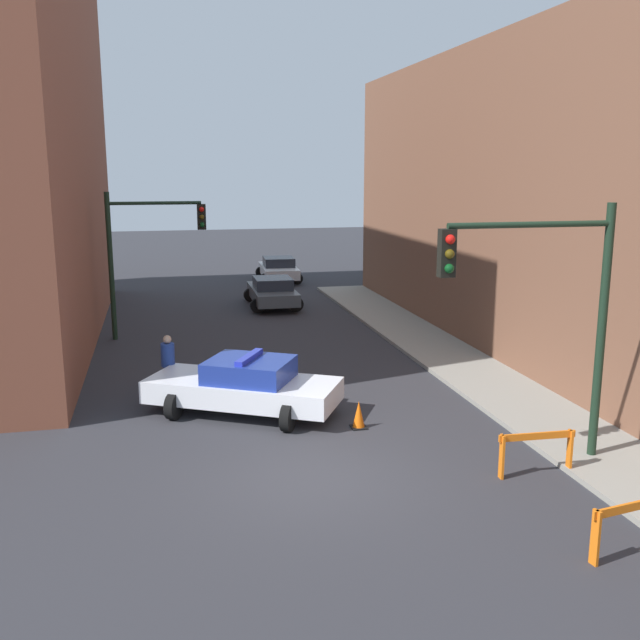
{
  "coord_description": "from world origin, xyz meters",
  "views": [
    {
      "loc": [
        -2.74,
        -12.73,
        5.95
      ],
      "look_at": [
        1.49,
        5.89,
        1.91
      ],
      "focal_mm": 40.0,
      "sensor_mm": 36.0,
      "label": 1
    }
  ],
  "objects_px": {
    "pedestrian_crossing": "(168,364)",
    "barrier_mid": "(632,519)",
    "traffic_light_far": "(142,244)",
    "traffic_light_near": "(552,296)",
    "police_car": "(244,386)",
    "parked_car_mid": "(278,269)",
    "barrier_back": "(537,446)",
    "parked_car_near": "(272,291)",
    "traffic_cone": "(359,415)"
  },
  "relations": [
    {
      "from": "parked_car_near",
      "to": "parked_car_mid",
      "type": "bearing_deg",
      "value": 79.29
    },
    {
      "from": "parked_car_near",
      "to": "barrier_back",
      "type": "distance_m",
      "value": 18.92
    },
    {
      "from": "police_car",
      "to": "parked_car_near",
      "type": "bearing_deg",
      "value": 17.1
    },
    {
      "from": "barrier_back",
      "to": "barrier_mid",
      "type": "bearing_deg",
      "value": -91.34
    },
    {
      "from": "traffic_light_far",
      "to": "barrier_mid",
      "type": "height_order",
      "value": "traffic_light_far"
    },
    {
      "from": "traffic_light_near",
      "to": "barrier_mid",
      "type": "bearing_deg",
      "value": -97.5
    },
    {
      "from": "police_car",
      "to": "barrier_back",
      "type": "distance_m",
      "value": 7.14
    },
    {
      "from": "police_car",
      "to": "traffic_cone",
      "type": "height_order",
      "value": "police_car"
    },
    {
      "from": "traffic_light_near",
      "to": "traffic_cone",
      "type": "distance_m",
      "value": 5.29
    },
    {
      "from": "pedestrian_crossing",
      "to": "barrier_mid",
      "type": "bearing_deg",
      "value": 109.19
    },
    {
      "from": "traffic_light_near",
      "to": "barrier_back",
      "type": "xyz_separation_m",
      "value": [
        -0.39,
        -0.47,
        -2.91
      ]
    },
    {
      "from": "police_car",
      "to": "traffic_light_far",
      "type": "bearing_deg",
      "value": 44.43
    },
    {
      "from": "police_car",
      "to": "traffic_cone",
      "type": "distance_m",
      "value": 2.98
    },
    {
      "from": "traffic_light_far",
      "to": "parked_car_mid",
      "type": "relative_size",
      "value": 1.19
    },
    {
      "from": "traffic_light_far",
      "to": "barrier_back",
      "type": "height_order",
      "value": "traffic_light_far"
    },
    {
      "from": "police_car",
      "to": "pedestrian_crossing",
      "type": "bearing_deg",
      "value": 72.48
    },
    {
      "from": "parked_car_mid",
      "to": "barrier_back",
      "type": "height_order",
      "value": "parked_car_mid"
    },
    {
      "from": "pedestrian_crossing",
      "to": "barrier_back",
      "type": "height_order",
      "value": "pedestrian_crossing"
    },
    {
      "from": "pedestrian_crossing",
      "to": "barrier_mid",
      "type": "distance_m",
      "value": 12.05
    },
    {
      "from": "barrier_mid",
      "to": "barrier_back",
      "type": "height_order",
      "value": "same"
    },
    {
      "from": "traffic_light_near",
      "to": "police_car",
      "type": "height_order",
      "value": "traffic_light_near"
    },
    {
      "from": "traffic_light_near",
      "to": "pedestrian_crossing",
      "type": "xyz_separation_m",
      "value": [
        -7.36,
        6.36,
        -2.67
      ]
    },
    {
      "from": "pedestrian_crossing",
      "to": "traffic_light_far",
      "type": "bearing_deg",
      "value": -100.3
    },
    {
      "from": "traffic_light_far",
      "to": "parked_car_near",
      "type": "bearing_deg",
      "value": 42.34
    },
    {
      "from": "barrier_mid",
      "to": "traffic_cone",
      "type": "relative_size",
      "value": 2.42
    },
    {
      "from": "traffic_light_near",
      "to": "barrier_mid",
      "type": "relative_size",
      "value": 3.28
    },
    {
      "from": "traffic_light_far",
      "to": "parked_car_near",
      "type": "xyz_separation_m",
      "value": [
        5.38,
        4.9,
        -2.72
      ]
    },
    {
      "from": "parked_car_near",
      "to": "traffic_cone",
      "type": "relative_size",
      "value": 6.6
    },
    {
      "from": "traffic_light_far",
      "to": "police_car",
      "type": "relative_size",
      "value": 1.04
    },
    {
      "from": "pedestrian_crossing",
      "to": "barrier_mid",
      "type": "height_order",
      "value": "pedestrian_crossing"
    },
    {
      "from": "traffic_light_far",
      "to": "police_car",
      "type": "xyz_separation_m",
      "value": [
        2.48,
        -8.94,
        -2.67
      ]
    },
    {
      "from": "traffic_light_far",
      "to": "parked_car_mid",
      "type": "distance_m",
      "value": 14.21
    },
    {
      "from": "parked_car_near",
      "to": "pedestrian_crossing",
      "type": "height_order",
      "value": "pedestrian_crossing"
    },
    {
      "from": "parked_car_near",
      "to": "police_car",
      "type": "bearing_deg",
      "value": -100.99
    },
    {
      "from": "police_car",
      "to": "barrier_mid",
      "type": "height_order",
      "value": "police_car"
    },
    {
      "from": "parked_car_near",
      "to": "parked_car_mid",
      "type": "distance_m",
      "value": 7.39
    },
    {
      "from": "barrier_mid",
      "to": "traffic_light_near",
      "type": "bearing_deg",
      "value": 82.5
    },
    {
      "from": "parked_car_mid",
      "to": "traffic_cone",
      "type": "xyz_separation_m",
      "value": [
        -1.91,
        -22.68,
        -0.36
      ]
    },
    {
      "from": "traffic_light_near",
      "to": "barrier_mid",
      "type": "height_order",
      "value": "traffic_light_near"
    },
    {
      "from": "parked_car_near",
      "to": "pedestrian_crossing",
      "type": "xyz_separation_m",
      "value": [
        -4.71,
        -11.95,
        0.19
      ]
    },
    {
      "from": "barrier_back",
      "to": "traffic_light_near",
      "type": "bearing_deg",
      "value": 50.3
    },
    {
      "from": "parked_car_mid",
      "to": "barrier_back",
      "type": "relative_size",
      "value": 2.74
    },
    {
      "from": "pedestrian_crossing",
      "to": "parked_car_mid",
      "type": "bearing_deg",
      "value": -123.64
    },
    {
      "from": "barrier_mid",
      "to": "barrier_back",
      "type": "bearing_deg",
      "value": 88.66
    },
    {
      "from": "traffic_light_near",
      "to": "police_car",
      "type": "distance_m",
      "value": 7.66
    },
    {
      "from": "parked_car_near",
      "to": "traffic_cone",
      "type": "distance_m",
      "value": 15.45
    },
    {
      "from": "traffic_light_far",
      "to": "pedestrian_crossing",
      "type": "bearing_deg",
      "value": -84.55
    },
    {
      "from": "parked_car_near",
      "to": "parked_car_mid",
      "type": "relative_size",
      "value": 0.99
    },
    {
      "from": "traffic_light_near",
      "to": "parked_car_mid",
      "type": "height_order",
      "value": "traffic_light_near"
    },
    {
      "from": "traffic_light_near",
      "to": "barrier_back",
      "type": "distance_m",
      "value": 2.98
    }
  ]
}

